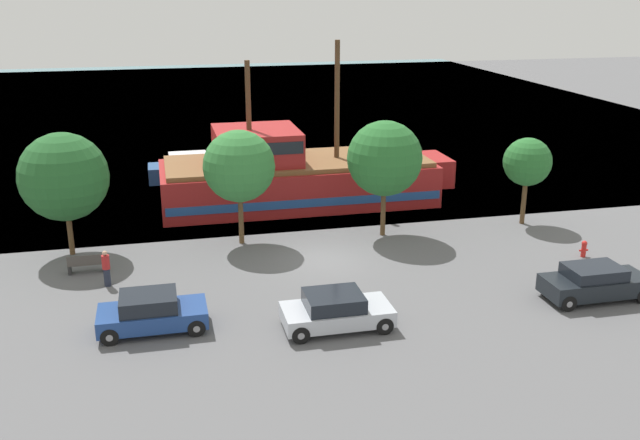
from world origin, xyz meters
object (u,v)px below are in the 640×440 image
object	(u,v)px
parked_car_curb_front	(152,312)
parked_car_curb_mid	(595,282)
pirate_ship	(294,176)
moored_boat_dockside	(194,169)
fire_hydrant	(584,248)
bench_promenade_east	(86,264)
parked_car_curb_rear	(336,311)
pedestrian_walking_near	(106,268)

from	to	relation	value
parked_car_curb_front	parked_car_curb_mid	distance (m)	16.98
pirate_ship	moored_boat_dockside	distance (m)	8.30
parked_car_curb_mid	moored_boat_dockside	bearing A→B (deg)	122.99
pirate_ship	fire_hydrant	size ratio (longest dim) A/B	21.45
pirate_ship	bench_promenade_east	bearing A→B (deg)	-142.46
parked_car_curb_rear	parked_car_curb_front	bearing A→B (deg)	168.62
moored_boat_dockside	parked_car_curb_mid	bearing A→B (deg)	-57.01
parked_car_curb_front	parked_car_curb_mid	xyz separation A→B (m)	(16.94, -1.17, 0.00)
pedestrian_walking_near	pirate_ship	bearing A→B (deg)	45.14
parked_car_curb_rear	bench_promenade_east	size ratio (longest dim) A/B	2.56
parked_car_curb_mid	bench_promenade_east	world-z (taller)	parked_car_curb_mid
pirate_ship	moored_boat_dockside	bearing A→B (deg)	129.11
parked_car_curb_mid	parked_car_curb_rear	bearing A→B (deg)	-179.33
fire_hydrant	bench_promenade_east	xyz separation A→B (m)	(-21.85, 3.06, 0.02)
parked_car_curb_front	parked_car_curb_rear	xyz separation A→B (m)	(6.44, -1.30, -0.02)
pirate_ship	pedestrian_walking_near	world-z (taller)	pirate_ship
parked_car_curb_mid	pedestrian_walking_near	bearing A→B (deg)	163.25
parked_car_curb_rear	bench_promenade_east	bearing A→B (deg)	141.24
parked_car_curb_front	fire_hydrant	bearing A→B (deg)	8.88
pirate_ship	bench_promenade_east	xyz separation A→B (m)	(-10.68, -8.20, -1.14)
moored_boat_dockside	pirate_ship	bearing A→B (deg)	-50.89
parked_car_curb_mid	fire_hydrant	distance (m)	4.72
parked_car_curb_front	bench_promenade_east	size ratio (longest dim) A/B	2.50
bench_promenade_east	pedestrian_walking_near	world-z (taller)	pedestrian_walking_near
parked_car_curb_front	pirate_ship	bearing A→B (deg)	60.77
parked_car_curb_mid	fire_hydrant	xyz separation A→B (m)	(2.21, 4.17, -0.28)
pirate_ship	parked_car_curb_mid	bearing A→B (deg)	-59.83
pedestrian_walking_near	parked_car_curb_mid	bearing A→B (deg)	-16.75
parked_car_curb_mid	parked_car_curb_rear	world-z (taller)	parked_car_curb_mid
pedestrian_walking_near	parked_car_curb_rear	bearing A→B (deg)	-35.01
pirate_ship	parked_car_curb_front	xyz separation A→B (m)	(-7.97, -14.25, -0.88)
parked_car_curb_rear	pedestrian_walking_near	size ratio (longest dim) A/B	2.55
moored_boat_dockside	parked_car_curb_rear	bearing A→B (deg)	-80.50
parked_car_curb_rear	pedestrian_walking_near	xyz separation A→B (m)	(-8.22, 5.76, 0.10)
moored_boat_dockside	parked_car_curb_mid	world-z (taller)	moored_boat_dockside
moored_boat_dockside	fire_hydrant	size ratio (longest dim) A/B	7.61
fire_hydrant	parked_car_curb_front	bearing A→B (deg)	-171.12
parked_car_curb_rear	pedestrian_walking_near	bearing A→B (deg)	144.99
pirate_ship	parked_car_curb_mid	distance (m)	17.87
parked_car_curb_front	pedestrian_walking_near	xyz separation A→B (m)	(-1.77, 4.46, 0.08)
moored_boat_dockside	bench_promenade_east	world-z (taller)	moored_boat_dockside
parked_car_curb_front	bench_promenade_east	world-z (taller)	parked_car_curb_front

